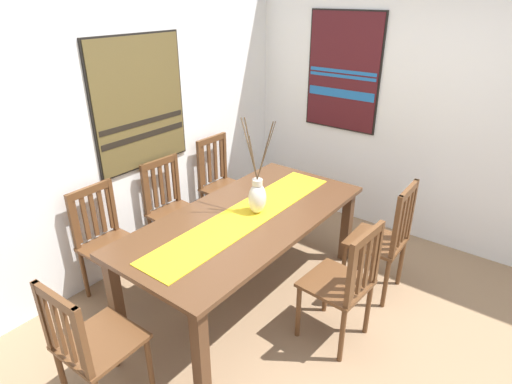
% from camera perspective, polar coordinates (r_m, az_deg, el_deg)
% --- Properties ---
extents(ground_plane, '(6.40, 6.40, 0.03)m').
position_cam_1_polar(ground_plane, '(3.40, 7.85, -17.94)').
color(ground_plane, '#8E7051').
extents(wall_back, '(6.40, 0.12, 2.70)m').
position_cam_1_polar(wall_back, '(3.84, -15.87, 10.06)').
color(wall_back, white).
rests_on(wall_back, ground_plane).
extents(wall_side, '(0.12, 6.40, 2.70)m').
position_cam_1_polar(wall_side, '(4.33, 21.70, 10.90)').
color(wall_side, white).
rests_on(wall_side, ground_plane).
extents(dining_table, '(2.08, 0.99, 0.73)m').
position_cam_1_polar(dining_table, '(3.33, -1.37, -4.58)').
color(dining_table, '#51331E').
rests_on(dining_table, ground_plane).
extents(table_runner, '(1.91, 0.36, 0.01)m').
position_cam_1_polar(table_runner, '(3.28, -1.38, -3.18)').
color(table_runner, gold).
rests_on(table_runner, dining_table).
extents(centerpiece_vase, '(0.18, 0.35, 0.77)m').
position_cam_1_polar(centerpiece_vase, '(3.27, 0.16, -0.53)').
color(centerpiece_vase, silver).
rests_on(centerpiece_vase, dining_table).
extents(chair_0, '(0.43, 0.43, 0.93)m').
position_cam_1_polar(chair_0, '(2.73, -21.25, -18.49)').
color(chair_0, brown).
rests_on(chair_0, ground_plane).
extents(chair_1, '(0.43, 0.43, 0.98)m').
position_cam_1_polar(chair_1, '(4.40, -4.57, 1.19)').
color(chair_1, brown).
rests_on(chair_1, ground_plane).
extents(chair_2, '(0.44, 0.44, 0.95)m').
position_cam_1_polar(chair_2, '(3.97, -11.21, -2.13)').
color(chair_2, brown).
rests_on(chair_2, ground_plane).
extents(chair_3, '(0.43, 0.43, 0.94)m').
position_cam_1_polar(chair_3, '(3.62, -19.37, -6.15)').
color(chair_3, brown).
rests_on(chair_3, ground_plane).
extents(chair_4, '(0.43, 0.43, 0.99)m').
position_cam_1_polar(chair_4, '(3.58, 16.82, -5.94)').
color(chair_4, brown).
rests_on(chair_4, ground_plane).
extents(chair_5, '(0.45, 0.45, 0.95)m').
position_cam_1_polar(chair_5, '(3.04, 11.71, -11.80)').
color(chair_5, brown).
rests_on(chair_5, ground_plane).
extents(painting_on_back_wall, '(0.93, 0.05, 1.11)m').
position_cam_1_polar(painting_on_back_wall, '(3.77, -15.36, 11.38)').
color(painting_on_back_wall, black).
extents(painting_on_side_wall, '(0.05, 0.79, 1.17)m').
position_cam_1_polar(painting_on_side_wall, '(4.52, 11.65, 15.46)').
color(painting_on_side_wall, black).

